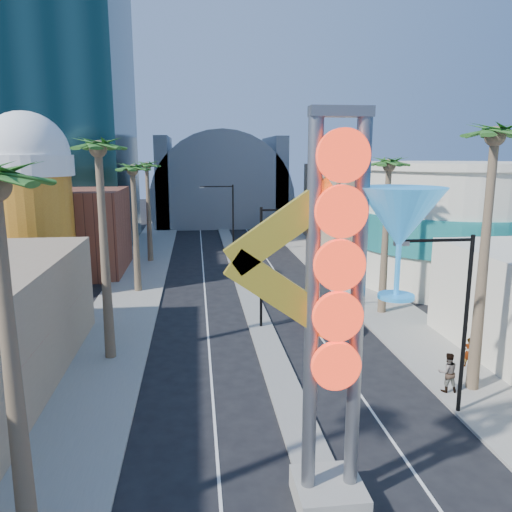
{
  "coord_description": "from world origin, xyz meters",
  "views": [
    {
      "loc": [
        -4.07,
        -10.97,
        11.22
      ],
      "look_at": [
        -0.21,
        21.03,
        4.66
      ],
      "focal_mm": 35.0,
      "sensor_mm": 36.0,
      "label": 1
    }
  ],
  "objects_px": {
    "red_pickup": "(330,315)",
    "neon_sign": "(362,288)",
    "pedestrian_a": "(468,352)",
    "pedestrian_b": "(448,372)"
  },
  "relations": [
    {
      "from": "red_pickup",
      "to": "neon_sign",
      "type": "bearing_deg",
      "value": -100.56
    },
    {
      "from": "neon_sign",
      "to": "pedestrian_a",
      "type": "height_order",
      "value": "neon_sign"
    },
    {
      "from": "neon_sign",
      "to": "red_pickup",
      "type": "relative_size",
      "value": 2.29
    },
    {
      "from": "pedestrian_a",
      "to": "red_pickup",
      "type": "bearing_deg",
      "value": -45.77
    },
    {
      "from": "neon_sign",
      "to": "pedestrian_b",
      "type": "relative_size",
      "value": 6.52
    },
    {
      "from": "pedestrian_a",
      "to": "pedestrian_b",
      "type": "height_order",
      "value": "pedestrian_b"
    },
    {
      "from": "neon_sign",
      "to": "red_pickup",
      "type": "xyz_separation_m",
      "value": [
        3.82,
        16.9,
        -6.55
      ]
    },
    {
      "from": "neon_sign",
      "to": "pedestrian_a",
      "type": "distance_m",
      "value": 14.67
    },
    {
      "from": "pedestrian_a",
      "to": "neon_sign",
      "type": "bearing_deg",
      "value": 53.5
    },
    {
      "from": "neon_sign",
      "to": "pedestrian_a",
      "type": "xyz_separation_m",
      "value": [
        9.29,
        9.41,
        -6.36
      ]
    }
  ]
}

